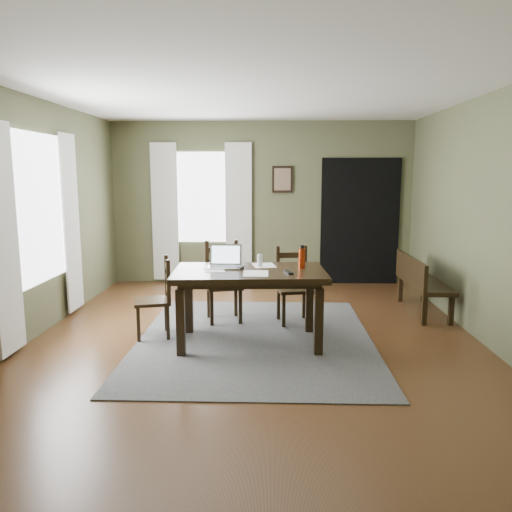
{
  "coord_description": "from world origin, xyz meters",
  "views": [
    {
      "loc": [
        0.19,
        -5.39,
        1.84
      ],
      "look_at": [
        0.0,
        0.3,
        0.9
      ],
      "focal_mm": 35.0,
      "sensor_mm": 36.0,
      "label": 1
    }
  ],
  "objects_px": {
    "chair_back_left": "(223,282)",
    "chair_back_right": "(293,286)",
    "chair_end": "(156,299)",
    "water_bottle": "(302,258)",
    "dining_table": "(250,279)",
    "bench": "(420,279)",
    "laptop": "(225,261)"
  },
  "relations": [
    {
      "from": "chair_back_left",
      "to": "chair_back_right",
      "type": "distance_m",
      "value": 0.88
    },
    {
      "from": "chair_end",
      "to": "water_bottle",
      "type": "relative_size",
      "value": 3.58
    },
    {
      "from": "chair_back_left",
      "to": "chair_end",
      "type": "bearing_deg",
      "value": -149.09
    },
    {
      "from": "dining_table",
      "to": "chair_back_right",
      "type": "relative_size",
      "value": 1.78
    },
    {
      "from": "bench",
      "to": "water_bottle",
      "type": "height_order",
      "value": "water_bottle"
    },
    {
      "from": "laptop",
      "to": "water_bottle",
      "type": "bearing_deg",
      "value": -1.15
    },
    {
      "from": "chair_back_left",
      "to": "laptop",
      "type": "height_order",
      "value": "laptop"
    },
    {
      "from": "chair_end",
      "to": "water_bottle",
      "type": "distance_m",
      "value": 1.7
    },
    {
      "from": "dining_table",
      "to": "water_bottle",
      "type": "distance_m",
      "value": 0.62
    },
    {
      "from": "chair_end",
      "to": "laptop",
      "type": "relative_size",
      "value": 2.46
    },
    {
      "from": "dining_table",
      "to": "chair_back_right",
      "type": "distance_m",
      "value": 1.0
    },
    {
      "from": "chair_back_left",
      "to": "water_bottle",
      "type": "bearing_deg",
      "value": -51.69
    },
    {
      "from": "chair_end",
      "to": "chair_back_left",
      "type": "relative_size",
      "value": 0.91
    },
    {
      "from": "chair_end",
      "to": "bench",
      "type": "bearing_deg",
      "value": 93.31
    },
    {
      "from": "dining_table",
      "to": "chair_back_left",
      "type": "bearing_deg",
      "value": 110.15
    },
    {
      "from": "chair_end",
      "to": "water_bottle",
      "type": "xyz_separation_m",
      "value": [
        1.63,
        -0.07,
        0.49
      ]
    },
    {
      "from": "chair_end",
      "to": "laptop",
      "type": "bearing_deg",
      "value": 72.72
    },
    {
      "from": "dining_table",
      "to": "bench",
      "type": "distance_m",
      "value": 2.58
    },
    {
      "from": "dining_table",
      "to": "bench",
      "type": "bearing_deg",
      "value": 27.83
    },
    {
      "from": "laptop",
      "to": "water_bottle",
      "type": "relative_size",
      "value": 1.45
    },
    {
      "from": "chair_back_left",
      "to": "laptop",
      "type": "relative_size",
      "value": 2.72
    },
    {
      "from": "chair_back_left",
      "to": "water_bottle",
      "type": "distance_m",
      "value": 1.27
    },
    {
      "from": "bench",
      "to": "water_bottle",
      "type": "xyz_separation_m",
      "value": [
        -1.64,
        -1.18,
        0.48
      ]
    },
    {
      "from": "chair_end",
      "to": "chair_back_left",
      "type": "bearing_deg",
      "value": 118.68
    },
    {
      "from": "dining_table",
      "to": "water_bottle",
      "type": "height_order",
      "value": "water_bottle"
    },
    {
      "from": "chair_end",
      "to": "water_bottle",
      "type": "bearing_deg",
      "value": 72.14
    },
    {
      "from": "chair_end",
      "to": "laptop",
      "type": "distance_m",
      "value": 0.9
    },
    {
      "from": "dining_table",
      "to": "chair_back_right",
      "type": "bearing_deg",
      "value": 55.21
    },
    {
      "from": "water_bottle",
      "to": "dining_table",
      "type": "bearing_deg",
      "value": -167.08
    },
    {
      "from": "laptop",
      "to": "water_bottle",
      "type": "height_order",
      "value": "water_bottle"
    },
    {
      "from": "water_bottle",
      "to": "laptop",
      "type": "bearing_deg",
      "value": 177.17
    },
    {
      "from": "dining_table",
      "to": "chair_back_left",
      "type": "height_order",
      "value": "chair_back_left"
    }
  ]
}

